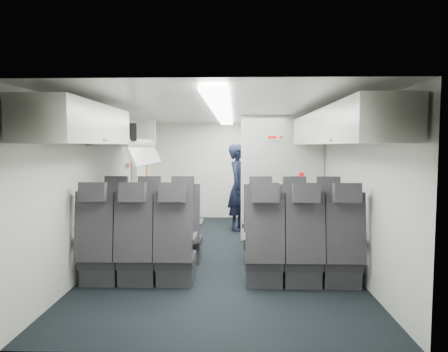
# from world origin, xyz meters

# --- Properties ---
(cabin_shell) EXTENTS (3.41, 6.01, 2.16)m
(cabin_shell) POSITION_xyz_m (0.00, 0.00, 1.12)
(cabin_shell) COLOR black
(cabin_shell) RESTS_ON ground
(seat_row_front) EXTENTS (3.33, 0.56, 1.24)m
(seat_row_front) POSITION_xyz_m (-0.00, -0.53, 0.40)
(seat_row_front) COLOR #252428
(seat_row_front) RESTS_ON cabin_shell
(seat_row_mid) EXTENTS (3.33, 0.56, 1.24)m
(seat_row_mid) POSITION_xyz_m (-0.00, -1.43, 0.40)
(seat_row_mid) COLOR #252428
(seat_row_mid) RESTS_ON cabin_shell
(overhead_bin_left_rear) EXTENTS (0.53, 1.80, 0.40)m
(overhead_bin_left_rear) POSITION_xyz_m (-1.40, -2.00, 1.86)
(overhead_bin_left_rear) COLOR silver
(overhead_bin_left_rear) RESTS_ON cabin_shell
(overhead_bin_left_front_open) EXTENTS (0.64, 1.70, 0.72)m
(overhead_bin_left_front_open) POSITION_xyz_m (-1.44, -0.25, 1.74)
(overhead_bin_left_front_open) COLOR #9E9E93
(overhead_bin_left_front_open) RESTS_ON cabin_shell
(overhead_bin_right_rear) EXTENTS (0.53, 1.80, 0.40)m
(overhead_bin_right_rear) POSITION_xyz_m (1.40, -2.00, 1.86)
(overhead_bin_right_rear) COLOR silver
(overhead_bin_right_rear) RESTS_ON cabin_shell
(overhead_bin_right_front) EXTENTS (0.53, 1.70, 0.40)m
(overhead_bin_right_front) POSITION_xyz_m (1.40, -0.25, 1.86)
(overhead_bin_right_front) COLOR silver
(overhead_bin_right_front) RESTS_ON cabin_shell
(bulkhead_partition) EXTENTS (1.40, 0.15, 2.13)m
(bulkhead_partition) POSITION_xyz_m (0.98, 0.80, 1.08)
(bulkhead_partition) COLOR silver
(bulkhead_partition) RESTS_ON cabin_shell
(galley_unit) EXTENTS (0.85, 0.52, 1.90)m
(galley_unit) POSITION_xyz_m (0.95, 2.72, 0.95)
(galley_unit) COLOR #939399
(galley_unit) RESTS_ON cabin_shell
(boarding_door) EXTENTS (0.12, 1.27, 1.86)m
(boarding_door) POSITION_xyz_m (-1.64, 1.55, 0.95)
(boarding_door) COLOR silver
(boarding_door) RESTS_ON cabin_shell
(flight_attendant) EXTENTS (0.56, 0.70, 1.67)m
(flight_attendant) POSITION_xyz_m (0.25, 1.69, 0.84)
(flight_attendant) COLOR black
(flight_attendant) RESTS_ON ground
(carry_on_bag) EXTENTS (0.46, 0.38, 0.23)m
(carry_on_bag) POSITION_xyz_m (-1.36, -0.67, 1.82)
(carry_on_bag) COLOR black
(carry_on_bag) RESTS_ON overhead_bin_left_front_open
(papers) EXTENTS (0.17, 0.09, 0.13)m
(papers) POSITION_xyz_m (0.44, 1.64, 1.01)
(papers) COLOR white
(papers) RESTS_ON flight_attendant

